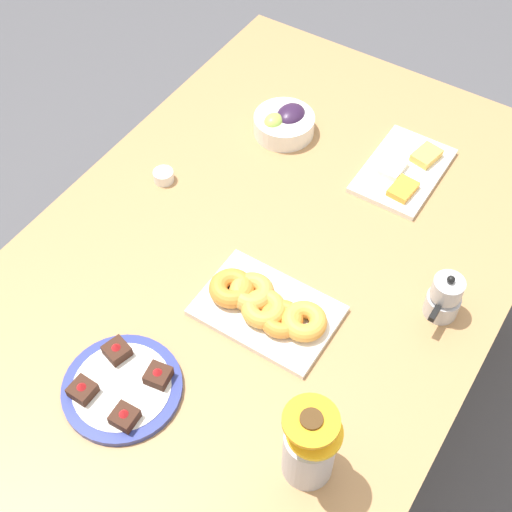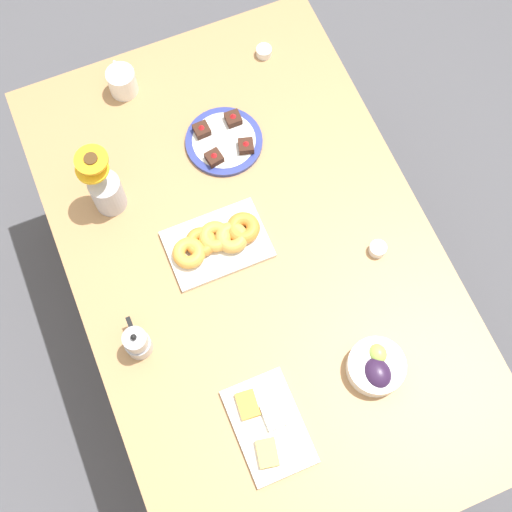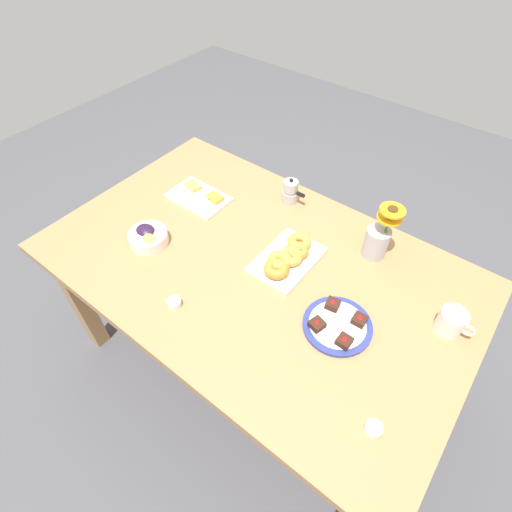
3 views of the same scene
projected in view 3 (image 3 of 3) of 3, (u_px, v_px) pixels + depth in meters
name	position (u px, v px, depth m)	size (l,w,h in m)	color
ground_plane	(256.00, 358.00, 2.05)	(6.00, 6.00, 0.00)	#4C4C51
dining_table	(256.00, 277.00, 1.57)	(1.60, 1.00, 0.74)	#A87A4C
coffee_mug	(452.00, 322.00, 1.28)	(0.12, 0.09, 0.09)	white
grape_bowl	(148.00, 237.00, 1.56)	(0.15, 0.15, 0.07)	white
cheese_platter	(199.00, 197.00, 1.75)	(0.26, 0.17, 0.03)	white
croissant_platter	(288.00, 257.00, 1.49)	(0.19, 0.28, 0.05)	white
jam_cup_honey	(373.00, 429.00, 1.08)	(0.05, 0.05, 0.03)	white
jam_cup_berry	(174.00, 303.00, 1.36)	(0.05, 0.05, 0.03)	white
dessert_plate	(337.00, 325.00, 1.31)	(0.23, 0.23, 0.05)	navy
flower_vase	(378.00, 239.00, 1.48)	(0.11, 0.10, 0.24)	#B2B2BC
moka_pot	(290.00, 192.00, 1.71)	(0.11, 0.07, 0.12)	#B7B7BC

